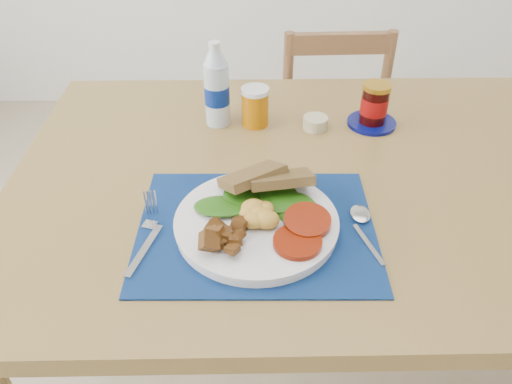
% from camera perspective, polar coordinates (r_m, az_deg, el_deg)
% --- Properties ---
extents(table, '(1.40, 0.90, 0.75)m').
position_cam_1_polar(table, '(1.12, 9.62, -1.03)').
color(table, brown).
rests_on(table, ground).
extents(chair_far, '(0.38, 0.37, 1.01)m').
position_cam_1_polar(chair_far, '(1.79, 8.21, 9.43)').
color(chair_far, brown).
rests_on(chair_far, ground).
extents(placemat, '(0.43, 0.34, 0.00)m').
position_cam_1_polar(placemat, '(0.91, 0.05, -4.13)').
color(placemat, black).
rests_on(placemat, table).
extents(breakfast_plate, '(0.29, 0.29, 0.07)m').
position_cam_1_polar(breakfast_plate, '(0.89, -0.32, -3.25)').
color(breakfast_plate, silver).
rests_on(breakfast_plate, placemat).
extents(fork, '(0.05, 0.19, 0.00)m').
position_cam_1_polar(fork, '(0.91, -12.26, -4.69)').
color(fork, '#B2B5BA').
rests_on(fork, placemat).
extents(spoon, '(0.04, 0.16, 0.00)m').
position_cam_1_polar(spoon, '(0.93, 12.10, -3.63)').
color(spoon, '#B2B5BA').
rests_on(spoon, placemat).
extents(water_bottle, '(0.06, 0.06, 0.20)m').
position_cam_1_polar(water_bottle, '(1.19, -4.52, 11.65)').
color(water_bottle, '#ADBFCC').
rests_on(water_bottle, table).
extents(juice_glass, '(0.06, 0.06, 0.09)m').
position_cam_1_polar(juice_glass, '(1.20, -0.11, 9.62)').
color(juice_glass, '#AC5F04').
rests_on(juice_glass, table).
extents(ramekin, '(0.06, 0.06, 0.03)m').
position_cam_1_polar(ramekin, '(1.21, 6.79, 7.86)').
color(ramekin, tan).
rests_on(ramekin, table).
extents(jam_on_saucer, '(0.12, 0.12, 0.11)m').
position_cam_1_polar(jam_on_saucer, '(1.23, 13.33, 9.41)').
color(jam_on_saucer, '#050A55').
rests_on(jam_on_saucer, table).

